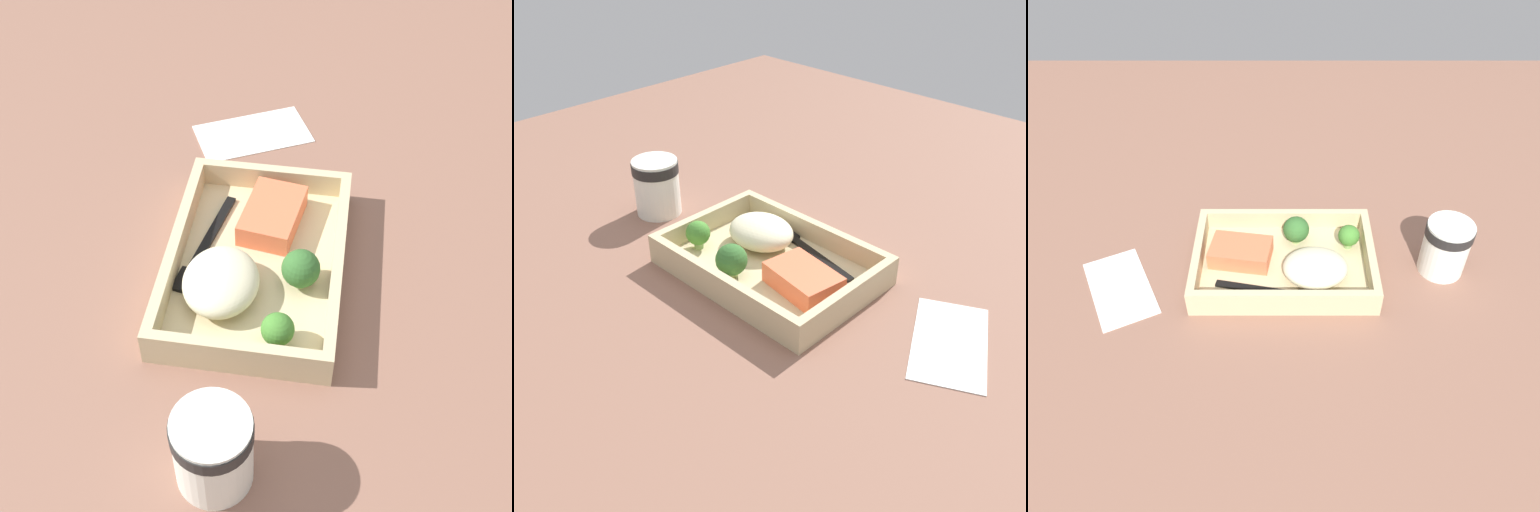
# 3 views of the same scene
# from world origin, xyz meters

# --- Properties ---
(ground_plane) EXTENTS (1.60, 1.60, 0.02)m
(ground_plane) POSITION_xyz_m (0.00, 0.00, -0.01)
(ground_plane) COLOR #855C4A
(takeout_tray) EXTENTS (0.28, 0.19, 0.01)m
(takeout_tray) POSITION_xyz_m (0.00, 0.00, 0.01)
(takeout_tray) COLOR #C9B68A
(takeout_tray) RESTS_ON ground_plane
(tray_rim) EXTENTS (0.28, 0.19, 0.03)m
(tray_rim) POSITION_xyz_m (0.00, 0.00, 0.03)
(tray_rim) COLOR #C9B68A
(tray_rim) RESTS_ON takeout_tray
(salmon_fillet) EXTENTS (0.10, 0.08, 0.03)m
(salmon_fillet) POSITION_xyz_m (-0.07, 0.01, 0.03)
(salmon_fillet) COLOR #F76D46
(salmon_fillet) RESTS_ON takeout_tray
(mashed_potatoes) EXTENTS (0.10, 0.08, 0.04)m
(mashed_potatoes) POSITION_xyz_m (0.05, -0.03, 0.03)
(mashed_potatoes) COLOR beige
(mashed_potatoes) RESTS_ON takeout_tray
(broccoli_floret_1) EXTENTS (0.03, 0.03, 0.04)m
(broccoli_floret_1) POSITION_xyz_m (0.10, 0.04, 0.04)
(broccoli_floret_1) COLOR #7DA35C
(broccoli_floret_1) RESTS_ON takeout_tray
(broccoli_floret_2) EXTENTS (0.04, 0.04, 0.05)m
(broccoli_floret_2) POSITION_xyz_m (0.02, 0.05, 0.04)
(broccoli_floret_2) COLOR #8AAA5F
(broccoli_floret_2) RESTS_ON takeout_tray
(fork) EXTENTS (0.16, 0.05, 0.00)m
(fork) POSITION_xyz_m (-0.01, -0.06, 0.01)
(fork) COLOR black
(fork) RESTS_ON takeout_tray
(paper_cup) EXTENTS (0.07, 0.07, 0.09)m
(paper_cup) POSITION_xyz_m (0.25, 0.00, 0.05)
(paper_cup) COLOR white
(paper_cup) RESTS_ON ground_plane
(receipt_slip) EXTENTS (0.14, 0.17, 0.00)m
(receipt_slip) POSITION_xyz_m (-0.25, -0.04, 0.00)
(receipt_slip) COLOR white
(receipt_slip) RESTS_ON ground_plane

